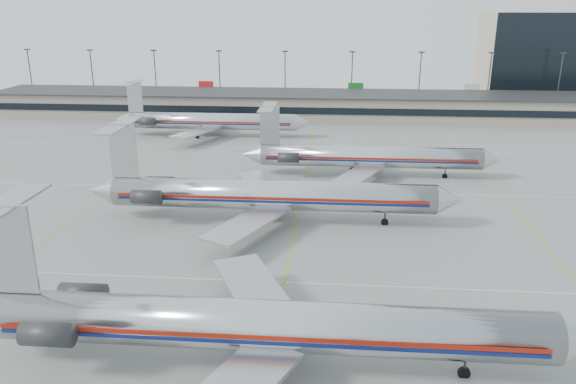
# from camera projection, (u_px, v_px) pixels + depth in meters

# --- Properties ---
(ground) EXTENTS (260.00, 260.00, 0.00)m
(ground) POSITION_uv_depth(u_px,v_px,m) (274.00, 337.00, 48.26)
(ground) COLOR gray
(ground) RESTS_ON ground
(apron_markings) EXTENTS (160.00, 0.15, 0.02)m
(apron_markings) POSITION_uv_depth(u_px,v_px,m) (285.00, 282.00, 57.70)
(apron_markings) COLOR silver
(apron_markings) RESTS_ON ground
(terminal) EXTENTS (162.00, 17.00, 6.25)m
(terminal) POSITION_uv_depth(u_px,v_px,m) (316.00, 105.00, 139.78)
(terminal) COLOR gray
(terminal) RESTS_ON ground
(light_mast_row) EXTENTS (163.60, 0.40, 15.28)m
(light_mast_row) POSITION_uv_depth(u_px,v_px,m) (318.00, 76.00, 151.30)
(light_mast_row) COLOR #38383D
(light_mast_row) RESTS_ON ground
(distant_building) EXTENTS (30.00, 20.00, 25.00)m
(distant_building) POSITION_uv_depth(u_px,v_px,m) (537.00, 58.00, 160.25)
(distant_building) COLOR tan
(distant_building) RESTS_ON ground
(jet_foreground) EXTENTS (50.19, 29.55, 13.14)m
(jet_foreground) POSITION_uv_depth(u_px,v_px,m) (255.00, 324.00, 43.13)
(jet_foreground) COLOR silver
(jet_foreground) RESTS_ON ground
(jet_second_row) EXTENTS (48.92, 28.81, 12.81)m
(jet_second_row) POSITION_uv_depth(u_px,v_px,m) (264.00, 194.00, 72.78)
(jet_second_row) COLOR silver
(jet_second_row) RESTS_ON ground
(jet_third_row) EXTENTS (42.42, 26.09, 11.60)m
(jet_third_row) POSITION_uv_depth(u_px,v_px,m) (365.00, 156.00, 92.20)
(jet_third_row) COLOR silver
(jet_third_row) RESTS_ON ground
(jet_back_row) EXTENTS (42.33, 26.04, 11.57)m
(jet_back_row) POSITION_uv_depth(u_px,v_px,m) (208.00, 121.00, 120.13)
(jet_back_row) COLOR silver
(jet_back_row) RESTS_ON ground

